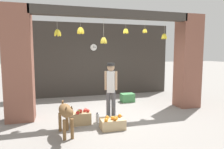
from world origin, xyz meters
name	(u,v)px	position (x,y,z in m)	size (l,w,h in m)	color
ground_plane	(116,115)	(0.00, 0.00, 0.00)	(60.00, 60.00, 0.00)	gray
shop_back_wall	(96,60)	(0.00, 2.89, 1.52)	(6.49, 0.12, 3.03)	#38332D
shop_pillar_left	(19,64)	(-2.59, 0.30, 1.52)	(0.70, 0.60, 3.03)	brown
shop_pillar_right	(188,62)	(2.59, 0.30, 1.52)	(0.70, 0.60, 3.03)	brown
storefront_awning	(114,16)	(-0.02, 0.12, 2.86)	(4.59, 0.28, 0.97)	#3D3833
dog	(66,112)	(-1.47, -1.09, 0.52)	(0.37, 0.98, 0.75)	brown
shopkeeper	(111,87)	(-0.25, -0.36, 0.90)	(0.32, 0.29, 1.55)	#56565B
fruit_crate_oranges	(112,123)	(-0.38, -0.97, 0.13)	(0.58, 0.40, 0.32)	tan
fruit_crate_apples	(80,118)	(-1.09, -0.45, 0.16)	(0.54, 0.32, 0.37)	tan
produce_box_green	(127,98)	(0.88, 1.42, 0.15)	(0.48, 0.36, 0.31)	#42844C
water_bottle	(97,118)	(-0.64, -0.43, 0.12)	(0.08, 0.08, 0.25)	silver
wall_clock	(94,47)	(-0.12, 2.82, 2.03)	(0.29, 0.03, 0.29)	black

